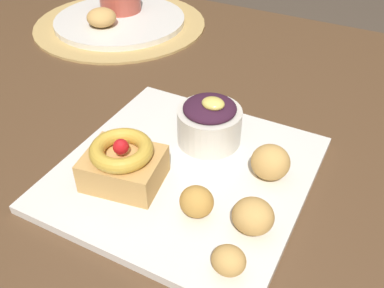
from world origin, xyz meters
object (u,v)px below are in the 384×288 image
Objects in this scene: front_plate at (185,173)px; fritter_front at (197,202)px; fritter_extra at (270,162)px; back_plate at (120,20)px; fritter_back at (253,216)px; cake_slice at (123,163)px; fritter_middle at (229,260)px; back_pastry at (101,17)px; berry_ramekin at (209,122)px.

front_plate is 0.08m from fritter_front.
fritter_extra is 0.17× the size of back_plate.
fritter_front is 0.07m from fritter_back.
cake_slice is 2.88× the size of fritter_middle.
fritter_front is 0.65× the size of back_pastry.
fritter_front is (0.10, -0.01, -0.01)m from cake_slice.
fritter_back is (0.17, 0.00, -0.01)m from cake_slice.
back_pastry reaches higher than front_plate.
fritter_extra is (0.05, 0.10, 0.00)m from fritter_front.
berry_ramekin is 1.44× the size of back_pastry.
cake_slice is 2.11× the size of fritter_extra.
fritter_back is (0.07, 0.01, 0.00)m from fritter_front.
berry_ramekin reaches higher than fritter_middle.
front_plate is 6.52× the size of fritter_back.
fritter_middle is at bearing -91.52° from fritter_back.
cake_slice reaches higher than fritter_front.
cake_slice is 2.20× the size of fritter_back.
fritter_front is 0.85× the size of fritter_back.
fritter_front is (0.05, -0.13, -0.01)m from berry_ramekin.
back_plate is at bearing 134.40° from front_plate.
cake_slice is at bearing -115.27° from berry_ramekin.
fritter_middle is 0.64m from back_pastry.
fritter_extra is (0.10, 0.04, 0.03)m from front_plate.
back_pastry is at bearing 139.37° from front_plate.
back_pastry is at bearing 130.05° from cake_slice.
front_plate is at bearing -90.96° from berry_ramekin.
front_plate is at bearing -158.69° from fritter_extra.
back_pastry reaches higher than fritter_middle.
front_plate is at bearing 43.24° from cake_slice.
back_plate is at bearing 140.47° from berry_ramekin.
berry_ramekin is 0.22m from fritter_middle.
fritter_middle is 0.67m from back_plate.
front_plate is 2.96× the size of cake_slice.
cake_slice is at bearing -54.27° from back_plate.
fritter_extra is (-0.01, 0.09, 0.00)m from fritter_back.
fritter_extra is 0.54m from back_pastry.
berry_ramekin is at bearing 132.50° from fritter_back.
fritter_extra is 0.80× the size of back_pastry.
front_plate is 6.23× the size of fritter_extra.
fritter_front reaches higher than fritter_middle.
back_pastry reaches higher than fritter_back.
fritter_front is 0.08m from fritter_middle.
fritter_extra is (0.16, 0.09, -0.01)m from cake_slice.
back_plate is (-0.46, 0.33, -0.02)m from fritter_extra.
berry_ramekin is at bearing 89.04° from front_plate.
fritter_back is 0.96× the size of fritter_extra.
back_pastry is (-0.31, 0.37, -0.01)m from cake_slice.
fritter_back reaches higher than front_plate.
back_plate is (-0.41, 0.43, -0.02)m from fritter_front.
fritter_extra is at bearing 30.49° from cake_slice.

